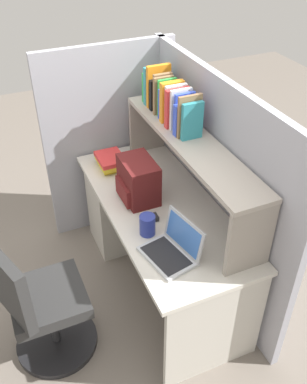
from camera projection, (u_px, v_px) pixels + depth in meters
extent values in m
plane|color=slate|center=(160.00, 280.00, 3.26)|extent=(8.00, 8.00, 0.00)
cube|color=beige|center=(160.00, 207.00, 2.83)|extent=(1.60, 0.70, 0.03)
cube|color=beige|center=(132.00, 203.00, 3.45)|extent=(0.40, 0.64, 0.70)
cube|color=beige|center=(215.00, 333.00, 2.47)|extent=(0.03, 0.64, 0.70)
cube|color=#9E9EA8|center=(211.00, 186.00, 2.92)|extent=(1.84, 0.05, 1.55)
cube|color=#9E9EA8|center=(111.00, 141.00, 3.41)|extent=(0.05, 1.06, 1.55)
cube|color=gray|center=(147.00, 125.00, 3.28)|extent=(0.03, 0.28, 0.42)
cube|color=gray|center=(250.00, 240.00, 2.25)|extent=(0.03, 0.28, 0.42)
cube|color=#AAA093|center=(191.00, 141.00, 2.63)|extent=(1.44, 0.28, 0.03)
cube|color=green|center=(153.00, 87.00, 3.00)|extent=(0.04, 0.15, 0.21)
cube|color=teal|center=(156.00, 85.00, 2.95)|extent=(0.04, 0.17, 0.27)
cube|color=orange|center=(159.00, 86.00, 2.91)|extent=(0.03, 0.17, 0.29)
cube|color=black|center=(160.00, 94.00, 2.90)|extent=(0.04, 0.15, 0.21)
cube|color=olive|center=(162.00, 93.00, 2.86)|extent=(0.03, 0.13, 0.26)
cube|color=olive|center=(163.00, 95.00, 2.83)|extent=(0.02, 0.14, 0.26)
cube|color=green|center=(167.00, 97.00, 2.81)|extent=(0.02, 0.13, 0.25)
cube|color=blue|center=(168.00, 103.00, 2.79)|extent=(0.04, 0.13, 0.20)
cube|color=orange|center=(172.00, 102.00, 2.74)|extent=(0.04, 0.16, 0.27)
cube|color=white|center=(176.00, 105.00, 2.71)|extent=(0.03, 0.15, 0.26)
cube|color=red|center=(178.00, 108.00, 2.68)|extent=(0.04, 0.16, 0.25)
cube|color=white|center=(181.00, 109.00, 2.65)|extent=(0.02, 0.14, 0.26)
cube|color=blue|center=(184.00, 112.00, 2.63)|extent=(0.02, 0.13, 0.25)
cube|color=blue|center=(185.00, 119.00, 2.61)|extent=(0.04, 0.14, 0.20)
cube|color=olive|center=(189.00, 116.00, 2.57)|extent=(0.02, 0.15, 0.27)
cube|color=teal|center=(192.00, 121.00, 2.55)|extent=(0.03, 0.14, 0.24)
cube|color=#B7BABF|center=(167.00, 256.00, 2.43)|extent=(0.35, 0.28, 0.02)
cube|color=black|center=(166.00, 255.00, 2.42)|extent=(0.30, 0.22, 0.00)
cube|color=#B7BABF|center=(184.00, 234.00, 2.42)|extent=(0.31, 0.11, 0.20)
cube|color=#3F72CC|center=(183.00, 234.00, 2.41)|extent=(0.27, 0.09, 0.17)
cube|color=#591919|center=(139.00, 180.00, 2.80)|extent=(0.30, 0.20, 0.29)
cube|color=maroon|center=(124.00, 192.00, 2.81)|extent=(0.22, 0.04, 0.13)
cube|color=#262628|center=(150.00, 218.00, 2.69)|extent=(0.06, 0.11, 0.03)
cylinder|color=white|center=(133.00, 170.00, 3.05)|extent=(0.08, 0.08, 0.11)
cylinder|color=navy|center=(147.00, 225.00, 2.56)|extent=(0.10, 0.10, 0.13)
cube|color=yellow|center=(111.00, 165.00, 3.18)|extent=(0.19, 0.16, 0.03)
cube|color=yellow|center=(110.00, 162.00, 3.16)|extent=(0.24, 0.17, 0.03)
cube|color=red|center=(110.00, 158.00, 3.14)|extent=(0.23, 0.18, 0.03)
cylinder|color=black|center=(57.00, 341.00, 2.81)|extent=(0.52, 0.52, 0.04)
cylinder|color=#262628|center=(53.00, 319.00, 2.68)|extent=(0.05, 0.05, 0.41)
cube|color=#2D2D2D|center=(48.00, 298.00, 2.55)|extent=(0.44, 0.44, 0.08)
cube|color=#2D2D2D|center=(8.00, 286.00, 2.29)|extent=(0.40, 0.19, 0.44)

